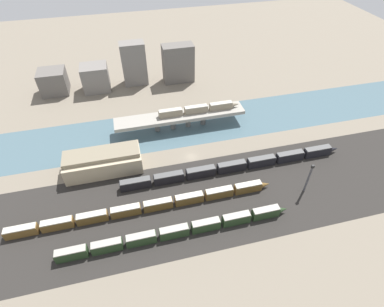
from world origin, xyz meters
TOP-DOWN VIEW (x-y plane):
  - ground_plane at (0.00, 0.00)m, footprint 400.00×400.00m
  - railbed_yard at (0.00, -24.00)m, footprint 280.00×42.00m
  - river_water at (0.00, 21.61)m, footprint 320.00×29.63m
  - bridge at (0.00, 21.61)m, footprint 60.85×9.24m
  - train_on_bridge at (8.93, 21.61)m, footprint 38.99×2.67m
  - train_yard_near at (-13.63, -36.07)m, footprint 77.99×2.70m
  - train_yard_mid at (-22.55, -23.56)m, footprint 94.03×2.68m
  - train_yard_far at (15.13, -11.83)m, footprint 93.09×2.91m
  - warehouse_building at (-36.05, 1.33)m, footprint 29.97×12.87m
  - signal_tower at (37.09, -28.76)m, footprint 1.00×0.79m
  - city_block_far_left at (-60.34, 69.63)m, footprint 14.01×12.86m
  - city_block_left at (-37.89, 66.94)m, footprint 14.16×12.06m
  - city_block_center at (-15.98, 69.38)m, footprint 13.36×8.43m
  - city_block_right at (8.54, 66.26)m, footprint 17.35×8.76m

SIDE VIEW (x-z plane):
  - ground_plane at x=0.00m, z-range 0.00..0.00m
  - river_water at x=0.00m, z-range 0.00..0.01m
  - railbed_yard at x=0.00m, z-range 0.00..0.01m
  - train_yard_mid at x=-22.55m, z-range -0.03..3.73m
  - train_yard_far at x=15.13m, z-range -0.03..4.07m
  - train_yard_near at x=-13.63m, z-range -0.03..4.08m
  - warehouse_building at x=-36.05m, z-range -0.22..8.85m
  - bridge at x=0.00m, z-range 2.31..9.46m
  - city_block_far_left at x=-60.34m, z-range 0.00..12.80m
  - signal_tower at x=37.09m, z-range 0.07..13.56m
  - city_block_left at x=-37.89m, z-range 0.00..14.36m
  - train_on_bridge at x=8.93m, z-range 7.10..10.51m
  - city_block_right at x=8.54m, z-range 0.00..21.31m
  - city_block_center at x=-15.98m, z-range 0.00..23.79m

